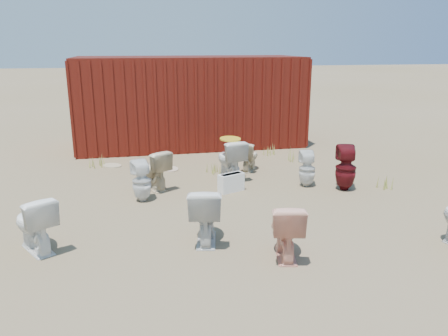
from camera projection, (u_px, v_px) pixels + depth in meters
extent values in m
plane|color=brown|center=(231.00, 208.00, 7.49)|extent=(100.00, 100.00, 0.00)
cube|color=#53180D|center=(190.00, 101.00, 12.06)|extent=(6.00, 2.40, 2.40)
imported|color=white|center=(34.00, 223.00, 5.85)|extent=(0.77, 0.89, 0.79)
imported|color=#F4A78D|center=(286.00, 229.00, 5.70)|extent=(0.58, 0.83, 0.77)
imported|color=silver|center=(205.00, 214.00, 6.14)|extent=(0.61, 0.88, 0.82)
imported|color=#570F13|center=(346.00, 168.00, 8.33)|extent=(0.49, 0.50, 0.87)
imported|color=white|center=(142.00, 181.00, 7.74)|extent=(0.41, 0.42, 0.74)
imported|color=beige|center=(153.00, 170.00, 8.38)|extent=(0.78, 0.88, 0.78)
imported|color=beige|center=(249.00, 156.00, 9.67)|extent=(0.65, 0.74, 0.65)
imported|color=white|center=(230.00, 159.00, 9.04)|extent=(0.61, 0.89, 0.84)
imported|color=white|center=(307.00, 169.00, 8.56)|extent=(0.37, 0.38, 0.71)
ellipsoid|color=gold|center=(230.00, 139.00, 8.92)|extent=(0.42, 0.53, 0.02)
cube|color=white|center=(231.00, 183.00, 8.30)|extent=(0.54, 0.38, 0.35)
ellipsoid|color=#C8AD91|center=(170.00, 169.00, 9.81)|extent=(0.47, 0.56, 0.02)
ellipsoid|color=tan|center=(112.00, 166.00, 10.09)|extent=(0.59, 0.59, 0.02)
cone|color=olive|center=(97.00, 161.00, 9.98)|extent=(0.36, 0.36, 0.26)
cone|color=olive|center=(213.00, 167.00, 9.57)|extent=(0.32, 0.32, 0.25)
cone|color=olive|center=(297.00, 154.00, 10.51)|extent=(0.36, 0.36, 0.32)
cone|color=olive|center=(155.00, 158.00, 10.30)|extent=(0.30, 0.30, 0.26)
cone|color=olive|center=(270.00, 150.00, 11.11)|extent=(0.34, 0.34, 0.26)
cone|color=olive|center=(387.00, 183.00, 8.43)|extent=(0.28, 0.28, 0.24)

